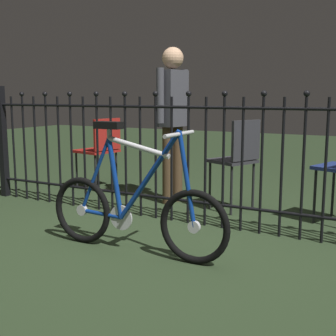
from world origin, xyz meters
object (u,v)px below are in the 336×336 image
object	(u,v)px
chair_charcoal	(238,155)
chair_red	(101,146)
bicycle	(134,209)
person_visitor	(173,112)

from	to	relation	value
chair_charcoal	chair_red	distance (m)	1.79
bicycle	chair_charcoal	bearing A→B (deg)	79.98
chair_red	person_visitor	world-z (taller)	person_visitor
chair_red	person_visitor	distance (m)	1.16
bicycle	chair_charcoal	xyz separation A→B (m)	(0.25, 1.42, 0.22)
bicycle	chair_charcoal	world-z (taller)	bicycle
bicycle	chair_charcoal	distance (m)	1.46
person_visitor	chair_red	bearing A→B (deg)	169.07
bicycle	person_visitor	size ratio (longest dim) A/B	0.91
chair_red	person_visitor	xyz separation A→B (m)	(1.06, -0.21, 0.42)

